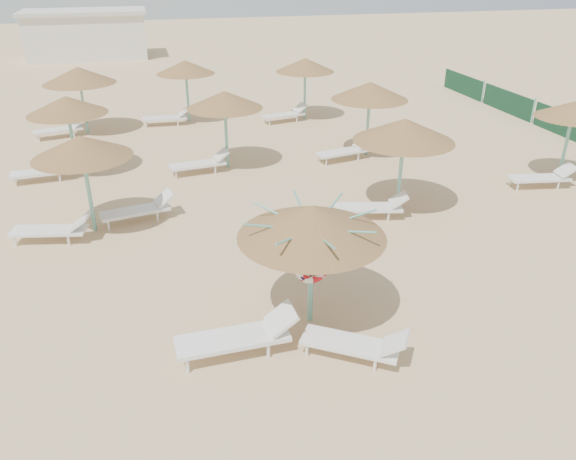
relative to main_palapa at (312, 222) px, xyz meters
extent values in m
plane|color=tan|center=(-0.18, -0.23, -2.24)|extent=(120.00, 120.00, 0.00)
cylinder|color=#66B2A4|center=(0.00, 0.00, -1.16)|extent=(0.11, 0.11, 2.16)
cone|color=#91603A|center=(0.00, 0.00, 0.02)|extent=(2.89, 2.89, 0.65)
cylinder|color=#66B2A4|center=(0.00, 0.00, -0.23)|extent=(0.20, 0.20, 0.12)
cylinder|color=#66B2A4|center=(0.66, 0.00, -0.03)|extent=(1.30, 0.04, 0.33)
cylinder|color=#66B2A4|center=(0.47, 0.47, -0.03)|extent=(0.95, 0.95, 0.33)
cylinder|color=#66B2A4|center=(0.00, 0.67, -0.03)|extent=(0.04, 1.30, 0.33)
cylinder|color=#66B2A4|center=(-0.47, 0.47, -0.03)|extent=(0.95, 0.95, 0.33)
cylinder|color=#66B2A4|center=(-0.66, 0.00, -0.03)|extent=(1.30, 0.04, 0.33)
cylinder|color=#66B2A4|center=(-0.47, -0.47, -0.03)|extent=(0.95, 0.95, 0.33)
cylinder|color=#66B2A4|center=(0.00, -0.66, -0.03)|extent=(0.04, 1.30, 0.33)
cylinder|color=#66B2A4|center=(0.47, -0.47, -0.03)|extent=(0.95, 0.95, 0.33)
torus|color=red|center=(0.00, -0.10, -0.94)|extent=(0.71, 0.15, 0.71)
cylinder|color=white|center=(-2.60, -1.02, -2.09)|extent=(0.07, 0.07, 0.31)
cylinder|color=white|center=(-2.62, -0.46, -2.09)|extent=(0.07, 0.07, 0.31)
cylinder|color=white|center=(-1.10, -0.96, -2.09)|extent=(0.07, 0.07, 0.31)
cylinder|color=white|center=(-1.12, -0.41, -2.09)|extent=(0.07, 0.07, 0.31)
cube|color=white|center=(-1.72, -0.71, -1.89)|extent=(2.14, 0.77, 0.09)
cube|color=white|center=(-0.77, -0.67, -1.62)|extent=(0.57, 0.69, 0.41)
cylinder|color=white|center=(-0.39, -1.11, -2.11)|extent=(0.06, 0.06, 0.27)
cylinder|color=white|center=(-0.13, -0.71, -2.11)|extent=(0.06, 0.06, 0.27)
cylinder|color=white|center=(0.68, -1.83, -2.11)|extent=(0.06, 0.06, 0.27)
cylinder|color=white|center=(0.95, -1.43, -2.11)|extent=(0.06, 0.06, 0.27)
cube|color=white|center=(0.38, -1.34, -1.94)|extent=(1.84, 1.50, 0.08)
cube|color=white|center=(1.05, -1.79, -1.71)|extent=(0.70, 0.73, 0.35)
cylinder|color=#66B2A4|center=(-4.51, 5.48, -1.09)|extent=(0.11, 0.11, 2.30)
cone|color=#91603A|center=(-4.51, 5.48, 0.14)|extent=(2.55, 2.55, 0.57)
cylinder|color=#66B2A4|center=(-4.51, 5.48, -0.09)|extent=(0.20, 0.20, 0.12)
cylinder|color=white|center=(-6.44, 5.00, -2.10)|extent=(0.06, 0.06, 0.28)
cylinder|color=white|center=(-6.34, 5.49, -2.10)|extent=(0.06, 0.06, 0.28)
cylinder|color=white|center=(-5.12, 4.73, -2.10)|extent=(0.06, 0.06, 0.28)
cylinder|color=white|center=(-5.02, 5.22, -2.10)|extent=(0.06, 0.06, 0.28)
cube|color=white|center=(-5.61, 5.08, -1.92)|extent=(1.99, 0.99, 0.08)
cube|color=white|center=(-4.77, 4.91, -1.68)|extent=(0.60, 0.69, 0.36)
cylinder|color=white|center=(-4.14, 5.38, -2.10)|extent=(0.06, 0.06, 0.28)
cylinder|color=white|center=(-4.24, 5.87, -2.10)|extent=(0.06, 0.06, 0.28)
cylinder|color=white|center=(-2.82, 5.65, -2.10)|extent=(0.06, 0.06, 0.28)
cylinder|color=white|center=(-2.92, 6.14, -2.10)|extent=(0.06, 0.06, 0.28)
cube|color=white|center=(-3.41, 5.78, -1.92)|extent=(1.99, 0.99, 0.08)
cube|color=white|center=(-2.57, 5.95, -1.68)|extent=(0.60, 0.69, 0.36)
cylinder|color=#66B2A4|center=(-5.27, 10.17, -1.09)|extent=(0.11, 0.11, 2.30)
cone|color=#91603A|center=(-5.27, 10.17, 0.14)|extent=(2.58, 2.58, 0.58)
cylinder|color=#66B2A4|center=(-5.27, 10.17, -0.09)|extent=(0.20, 0.20, 0.12)
cylinder|color=white|center=(-7.14, 9.44, -2.10)|extent=(0.06, 0.06, 0.28)
cylinder|color=white|center=(-7.19, 9.94, -2.10)|extent=(0.06, 0.06, 0.28)
cylinder|color=white|center=(-5.80, 9.58, -2.10)|extent=(0.06, 0.06, 0.28)
cylinder|color=white|center=(-5.85, 10.07, -2.10)|extent=(0.06, 0.06, 0.28)
cube|color=white|center=(-6.37, 9.77, -1.92)|extent=(1.95, 0.81, 0.08)
cube|color=white|center=(-5.53, 9.86, -1.68)|extent=(0.54, 0.65, 0.36)
cylinder|color=#66B2A4|center=(-5.24, 15.22, -1.09)|extent=(0.11, 0.11, 2.30)
cone|color=#91603A|center=(-5.24, 15.22, 0.16)|extent=(2.90, 2.90, 0.65)
cylinder|color=#66B2A4|center=(-5.24, 15.22, -0.09)|extent=(0.20, 0.20, 0.12)
cylinder|color=white|center=(-7.06, 14.38, -2.10)|extent=(0.06, 0.06, 0.28)
cylinder|color=white|center=(-7.18, 14.86, -2.10)|extent=(0.06, 0.06, 0.28)
cylinder|color=white|center=(-5.75, 14.71, -2.10)|extent=(0.06, 0.06, 0.28)
cylinder|color=white|center=(-5.87, 15.20, -2.10)|extent=(0.06, 0.06, 0.28)
cube|color=white|center=(-6.34, 14.82, -1.92)|extent=(1.99, 1.07, 0.08)
cube|color=white|center=(-5.52, 15.03, -1.68)|extent=(0.62, 0.70, 0.36)
cylinder|color=#66B2A4|center=(-0.18, 9.62, -1.09)|extent=(0.11, 0.11, 2.30)
cone|color=#91603A|center=(-0.18, 9.62, 0.14)|extent=(2.59, 2.59, 0.58)
cylinder|color=#66B2A4|center=(-0.18, 9.62, -0.09)|extent=(0.20, 0.20, 0.12)
cylinder|color=white|center=(-2.05, 8.87, -2.10)|extent=(0.06, 0.06, 0.28)
cylinder|color=white|center=(-2.11, 9.37, -2.10)|extent=(0.06, 0.06, 0.28)
cylinder|color=white|center=(-0.71, 9.04, -2.10)|extent=(0.06, 0.06, 0.28)
cylinder|color=white|center=(-0.77, 9.53, -2.10)|extent=(0.06, 0.06, 0.28)
cube|color=white|center=(-1.28, 9.22, -1.92)|extent=(1.96, 0.85, 0.08)
cube|color=white|center=(-0.44, 9.32, -1.68)|extent=(0.55, 0.65, 0.36)
cylinder|color=#66B2A4|center=(-0.91, 16.01, -1.09)|extent=(0.11, 0.11, 2.30)
cone|color=#91603A|center=(-0.91, 16.01, 0.14)|extent=(2.53, 2.53, 0.57)
cylinder|color=#66B2A4|center=(-0.91, 16.01, -0.09)|extent=(0.20, 0.20, 0.12)
cylinder|color=white|center=(-2.82, 15.40, -2.10)|extent=(0.06, 0.06, 0.28)
cylinder|color=white|center=(-2.79, 15.90, -2.10)|extent=(0.06, 0.06, 0.28)
cylinder|color=white|center=(-1.47, 15.33, -2.10)|extent=(0.06, 0.06, 0.28)
cylinder|color=white|center=(-1.45, 15.83, -2.10)|extent=(0.06, 0.06, 0.28)
cube|color=white|center=(-2.01, 15.61, -1.92)|extent=(1.93, 0.73, 0.08)
cube|color=white|center=(-1.16, 15.56, -1.68)|extent=(0.52, 0.63, 0.36)
cylinder|color=#66B2A4|center=(4.12, 4.76, -1.09)|extent=(0.11, 0.11, 2.30)
cone|color=#91603A|center=(4.12, 4.76, 0.15)|extent=(2.86, 2.86, 0.64)
cylinder|color=#66B2A4|center=(4.12, 4.76, -0.09)|extent=(0.20, 0.20, 0.12)
cylinder|color=white|center=(2.19, 4.30, -2.10)|extent=(0.06, 0.06, 0.28)
cylinder|color=white|center=(2.30, 4.79, -2.10)|extent=(0.06, 0.06, 0.28)
cylinder|color=white|center=(3.50, 3.99, -2.10)|extent=(0.06, 0.06, 0.28)
cylinder|color=white|center=(3.61, 4.48, -2.10)|extent=(0.06, 0.06, 0.28)
cube|color=white|center=(3.02, 4.36, -1.92)|extent=(1.99, 1.04, 0.08)
cube|color=white|center=(3.85, 4.16, -1.68)|extent=(0.61, 0.70, 0.36)
cylinder|color=#66B2A4|center=(5.06, 9.63, -1.09)|extent=(0.11, 0.11, 2.30)
cone|color=#91603A|center=(5.06, 9.63, 0.15)|extent=(2.77, 2.77, 0.62)
cylinder|color=#66B2A4|center=(5.06, 9.63, -0.09)|extent=(0.20, 0.20, 0.12)
cylinder|color=white|center=(3.23, 8.82, -2.10)|extent=(0.06, 0.06, 0.28)
cylinder|color=white|center=(3.13, 9.31, -2.10)|extent=(0.06, 0.06, 0.28)
cylinder|color=white|center=(4.55, 9.10, -2.10)|extent=(0.06, 0.06, 0.28)
cylinder|color=white|center=(4.45, 9.59, -2.10)|extent=(0.06, 0.06, 0.28)
cube|color=white|center=(3.96, 9.23, -1.92)|extent=(1.99, 1.00, 0.08)
cube|color=white|center=(4.79, 9.41, -1.68)|extent=(0.60, 0.69, 0.36)
cylinder|color=#66B2A4|center=(4.26, 15.19, -1.09)|extent=(0.11, 0.11, 2.30)
cone|color=#91603A|center=(4.26, 15.19, 0.15)|extent=(2.60, 2.60, 0.58)
cylinder|color=#66B2A4|center=(4.26, 15.19, -0.09)|extent=(0.20, 0.20, 0.12)
cylinder|color=white|center=(2.42, 14.38, -2.10)|extent=(0.06, 0.06, 0.28)
cylinder|color=white|center=(2.32, 14.87, -2.10)|extent=(0.06, 0.06, 0.28)
cylinder|color=white|center=(3.74, 14.66, -2.10)|extent=(0.06, 0.06, 0.28)
cylinder|color=white|center=(3.64, 15.15, -2.10)|extent=(0.06, 0.06, 0.28)
cube|color=white|center=(3.16, 14.79, -1.92)|extent=(1.99, 1.00, 0.08)
cube|color=white|center=(3.99, 14.97, -1.68)|extent=(0.60, 0.69, 0.36)
cylinder|color=#66B2A4|center=(10.32, 5.56, -1.09)|extent=(0.11, 0.11, 2.30)
cone|color=#91603A|center=(10.32, 5.56, 0.14)|extent=(2.33, 2.33, 0.53)
cylinder|color=#66B2A4|center=(10.32, 5.56, -0.09)|extent=(0.20, 0.20, 0.12)
cylinder|color=white|center=(8.39, 5.04, -2.10)|extent=(0.06, 0.06, 0.28)
cylinder|color=white|center=(8.47, 5.53, -2.10)|extent=(0.06, 0.06, 0.28)
cylinder|color=white|center=(9.72, 4.82, -2.10)|extent=(0.06, 0.06, 0.28)
cylinder|color=white|center=(9.80, 5.32, -2.10)|extent=(0.06, 0.06, 0.28)
cube|color=white|center=(9.22, 5.16, -1.92)|extent=(1.97, 0.92, 0.08)
cube|color=white|center=(10.06, 5.02, -1.68)|extent=(0.58, 0.67, 0.36)
cube|color=silver|center=(-6.18, 34.77, -0.74)|extent=(8.00, 4.00, 3.00)
cube|color=beige|center=(-6.18, 34.77, 0.88)|extent=(8.40, 4.40, 0.25)
cube|color=#17452E|center=(13.82, 9.77, -1.74)|extent=(0.08, 3.80, 1.00)
cube|color=#17452E|center=(13.82, 13.77, -1.74)|extent=(0.08, 3.80, 1.00)
cylinder|color=#66B2A4|center=(13.82, 11.87, -1.69)|extent=(0.08, 0.08, 1.10)
cube|color=#17452E|center=(13.82, 17.77, -1.74)|extent=(0.08, 3.80, 1.00)
cylinder|color=#66B2A4|center=(13.82, 15.87, -1.69)|extent=(0.08, 0.08, 1.10)
camera|label=1|loc=(-2.85, -9.17, 4.59)|focal=35.00mm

